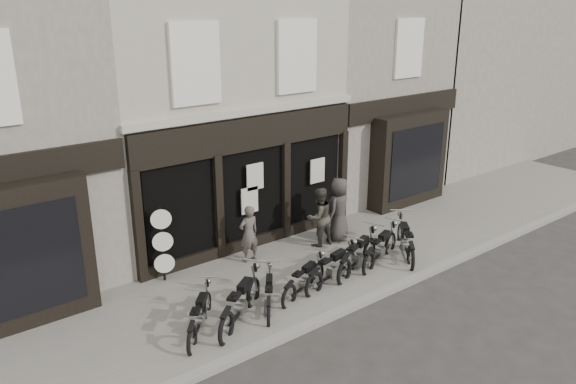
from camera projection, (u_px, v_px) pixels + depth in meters
ground_plane at (320, 287)px, 14.17m from camera, size 90.00×90.00×0.00m
pavement at (298, 272)px, 14.82m from camera, size 30.00×4.20×0.12m
kerb at (356, 305)px, 13.22m from camera, size 30.00×0.25×0.13m
central_building at (195, 96)px, 17.29m from camera, size 7.30×6.22×8.34m
neighbour_right at (345, 81)px, 20.98m from camera, size 5.60×6.73×8.34m
filler_right at (472, 65)px, 25.83m from camera, size 11.00×6.00×8.20m
motorcycle_0 at (200, 319)px, 12.03m from camera, size 1.55×1.63×0.97m
motorcycle_1 at (241, 306)px, 12.42m from camera, size 2.05×1.57×1.12m
motorcycle_2 at (269, 297)px, 13.00m from camera, size 1.34×1.62×0.91m
motorcycle_3 at (304, 283)px, 13.61m from camera, size 1.89×0.94×0.95m
motorcycle_4 at (332, 271)px, 14.11m from camera, size 2.16×0.79×1.05m
motorcycle_5 at (358, 258)px, 14.79m from camera, size 2.18×1.09×1.09m
motorcycle_6 at (380, 251)px, 15.26m from camera, size 2.09×1.03×1.05m
motorcycle_7 at (405, 244)px, 15.67m from camera, size 1.66×1.91×1.09m
man_left at (249, 234)px, 15.11m from camera, size 0.58×0.39×1.59m
man_centre at (319, 217)px, 16.10m from camera, size 0.87×0.70×1.74m
man_right at (339, 209)px, 16.47m from camera, size 1.08×0.88×1.90m
advert_sign_post at (163, 247)px, 13.98m from camera, size 0.49×0.33×2.12m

